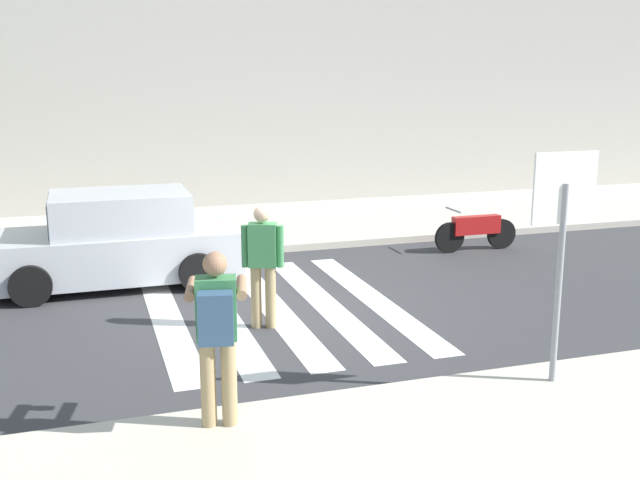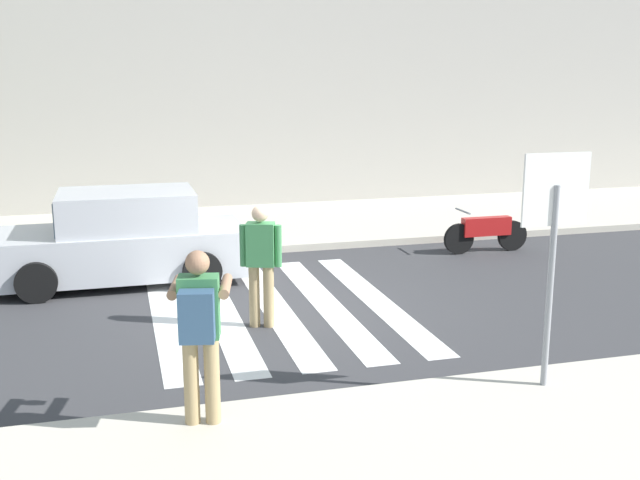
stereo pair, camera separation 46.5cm
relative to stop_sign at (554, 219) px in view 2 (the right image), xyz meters
The scene contains 13 objects.
ground_plane 4.71m from the stop_sign, 120.70° to the left, with size 120.00×120.00×0.00m, color #38383A.
sidewalk_far 10.10m from the stop_sign, 102.70° to the left, with size 60.00×4.80×0.14m, color beige.
building_facade_far 14.31m from the stop_sign, 98.81° to the left, with size 56.00×4.00×6.84m, color #ADA89E.
crosswalk_stripe_0 5.76m from the stop_sign, 134.32° to the left, with size 0.44×5.20×0.01m, color silver.
crosswalk_stripe_1 5.27m from the stop_sign, 127.59° to the left, with size 0.44×5.20×0.01m, color silver.
crosswalk_stripe_2 4.87m from the stop_sign, 119.39° to the left, with size 0.44×5.20×0.01m, color silver.
crosswalk_stripe_3 4.56m from the stop_sign, 109.62° to the left, with size 0.44×5.20×0.01m, color silver.
crosswalk_stripe_4 4.39m from the stop_sign, 98.52° to the left, with size 0.44×5.20×0.01m, color silver.
stop_sign is the anchor object (origin of this frame).
photographer_with_backpack 3.79m from the stop_sign, behind, with size 0.69×0.91×1.72m.
pedestrian_crossing 4.12m from the stop_sign, 129.33° to the left, with size 0.55×0.35×1.72m.
parked_car_silver 7.49m from the stop_sign, 126.06° to the left, with size 4.10×1.92×1.55m.
motorcycle 6.96m from the stop_sign, 67.67° to the left, with size 1.76×0.60×0.87m.
Camera 2 is at (-2.20, -10.40, 3.48)m, focal length 42.00 mm.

